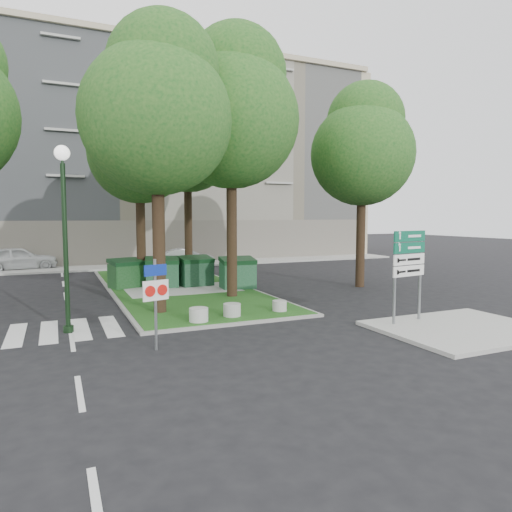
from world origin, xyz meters
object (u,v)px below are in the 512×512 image
tree_median_near_right (233,107)px  litter_bin (201,275)px  tree_median_near_left (159,105)px  dumpster_d (238,273)px  dumpster_c (196,271)px  directional_sign (408,262)px  car_white (18,258)px  car_silver (186,258)px  tree_median_far (188,131)px  dumpster_a (126,273)px  street_lamp (64,216)px  dumpster_b (162,272)px  bollard_left (199,315)px  tree_street_right (363,145)px  tree_median_mid (141,143)px  bollard_right (280,306)px  traffic_sign_pole (155,292)px  bollard_mid (232,310)px

tree_median_near_right → litter_bin: tree_median_near_right is taller
tree_median_near_left → dumpster_d: (4.41, 3.81, -6.48)m
tree_median_near_left → tree_median_near_right: (3.50, 2.00, 0.67)m
dumpster_c → directional_sign: (4.04, -10.17, 1.24)m
dumpster_d → litter_bin: size_ratio=2.39×
tree_median_near_right → car_white: 18.92m
dumpster_d → car_silver: (0.50, 11.01, -0.20)m
tree_median_near_left → tree_median_far: (3.70, 9.50, 1.00)m
dumpster_a → street_lamp: 8.43m
dumpster_b → bollard_left: dumpster_b is taller
car_white → car_silver: car_white is taller
tree_median_near_right → tree_median_near_left: bearing=-150.3°
litter_bin → directional_sign: bearing=-73.1°
tree_median_near_right → tree_street_right: bearing=4.1°
tree_median_mid → bollard_left: size_ratio=16.29×
bollard_left → directional_sign: directional_sign is taller
tree_median_near_left → dumpster_d: size_ratio=6.25×
dumpster_c → bollard_right: (1.04, -7.02, -0.52)m
car_silver → traffic_sign_pole: bearing=169.0°
tree_median_far → litter_bin: 8.40m
tree_median_far → car_silver: bearing=77.2°
bollard_left → traffic_sign_pole: 3.10m
tree_median_far → bollard_mid: size_ratio=20.07×
tree_median_near_left → dumpster_d: tree_median_near_left is taller
street_lamp → traffic_sign_pole: 4.08m
traffic_sign_pole → directional_sign: (7.95, -0.52, 0.52)m
litter_bin → car_white: size_ratio=0.15×
dumpster_d → street_lamp: size_ratio=0.30×
tree_median_near_right → litter_bin: size_ratio=16.27×
bollard_right → directional_sign: 4.69m
bollard_left → dumpster_a: bearing=97.7°
tree_median_near_right → tree_median_mid: 5.50m
bollard_right → bollard_mid: bollard_mid is taller
tree_median_near_right → bollard_left: bearing=-124.3°
tree_median_far → bollard_right: 13.72m
tree_median_near_right → traffic_sign_pole: tree_median_near_right is taller
tree_median_near_left → traffic_sign_pole: size_ratio=4.39×
dumpster_b → litter_bin: size_ratio=2.50×
tree_median_far → dumpster_b: 8.82m
bollard_right → tree_median_near_left: bearing=157.1°
dumpster_a → directional_sign: (7.24, -10.93, 1.28)m
tree_median_mid → dumpster_c: (2.33, -1.11, -6.15)m
dumpster_d → traffic_sign_pole: (-5.50, -8.07, 0.71)m
traffic_sign_pole → car_silver: size_ratio=0.63×
tree_street_right → street_lamp: 14.60m
car_white → tree_median_mid: bearing=-157.5°
car_white → car_silver: bearing=-109.3°
tree_median_near_left → tree_street_right: size_ratio=1.05×
tree_street_right → bollard_right: tree_street_right is taller
tree_median_near_left → directional_sign: 9.88m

